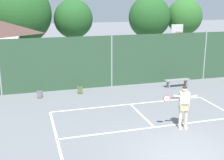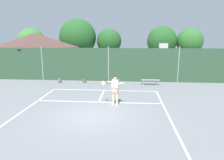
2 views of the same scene
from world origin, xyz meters
name	(u,v)px [view 2 (image 2 of 2)]	position (x,y,z in m)	size (l,w,h in m)	color
ground_plane	(92,117)	(0.00, 0.00, 0.00)	(120.00, 120.00, 0.00)	slate
court_markings	(94,112)	(0.00, 0.65, 0.00)	(8.30, 11.10, 0.01)	white
chainlink_fence	(109,65)	(0.00, 9.00, 1.59)	(26.09, 0.09, 3.32)	#2D4C33
basketball_hoop	(163,56)	(5.38, 10.98, 2.31)	(0.90, 0.67, 3.55)	yellow
clubhouse_building	(36,53)	(-8.72, 12.46, 2.40)	(7.22, 5.23, 4.64)	beige
treeline_backdrop	(100,40)	(-2.05, 18.14, 3.75)	(25.62, 4.55, 6.64)	brown
tennis_player	(115,88)	(1.10, 2.06, 1.11)	(1.43, 0.33, 1.85)	silver
tennis_ball	(137,94)	(2.54, 4.42, 0.03)	(0.07, 0.07, 0.07)	#CCE033
backpack_grey	(60,81)	(-4.45, 7.88, 0.19)	(0.31, 0.28, 0.46)	slate
backpack_olive	(84,81)	(-2.17, 8.07, 0.19)	(0.30, 0.27, 0.46)	#566038
courtside_bench	(150,81)	(3.84, 7.70, 0.36)	(1.60, 0.36, 0.48)	gray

